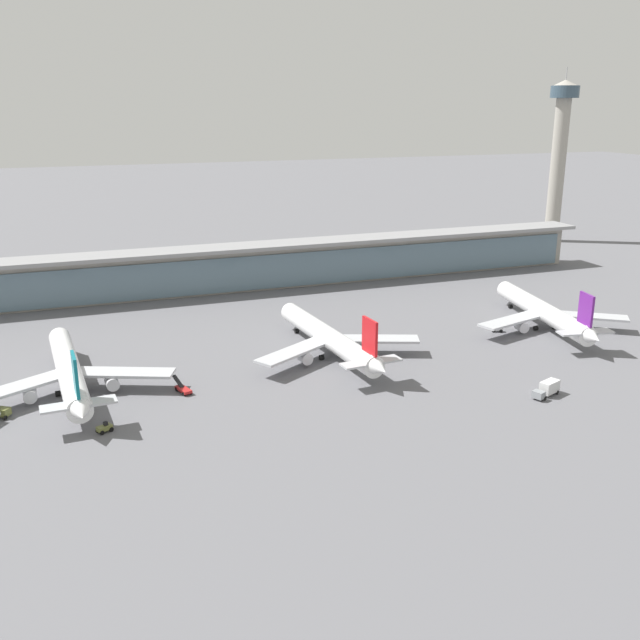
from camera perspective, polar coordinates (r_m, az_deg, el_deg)
ground_plane at (r=170.08m, az=1.54°, el=-3.44°), size 1200.00×1200.00×0.00m
airliner_left_stand at (r=160.79m, az=-19.46°, el=-3.89°), size 43.29×56.38×15.01m
airliner_centre_stand at (r=172.78m, az=0.75°, el=-1.44°), size 43.21×56.40×15.01m
airliner_right_stand at (r=203.82m, az=17.50°, el=0.64°), size 42.78×56.21×15.01m
service_truck_under_wing_red at (r=155.66m, az=-10.92°, el=-5.43°), size 3.32×6.90×2.70m
service_truck_mid_apron_grey at (r=158.27m, az=17.75°, el=-5.23°), size 7.64×4.80×3.10m
service_truck_by_tail_olive at (r=141.17m, az=-16.87°, el=-8.27°), size 3.32×2.81×2.05m
service_truck_on_taxiway_white at (r=198.30m, az=14.00°, el=-0.68°), size 3.32×2.78×2.05m
terminal_building at (r=236.98m, az=-5.25°, el=4.37°), size 244.66×12.80×15.20m
control_tower at (r=333.41m, az=18.62°, el=12.84°), size 12.00×12.00×73.75m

